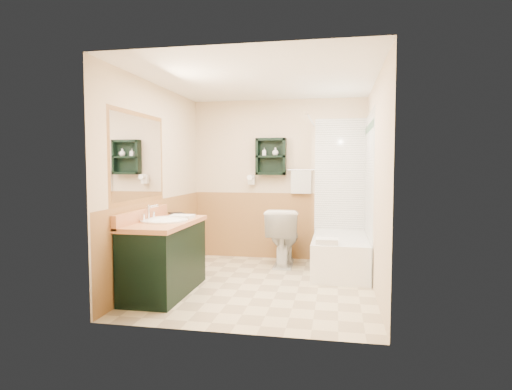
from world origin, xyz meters
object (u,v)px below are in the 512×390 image
object	(u,v)px
hair_dryer	(252,180)
vanity_book	(170,206)
vanity	(165,257)
toilet	(283,237)
soap_bottle_a	(264,154)
soap_bottle_b	(275,152)
wall_shelf	(271,157)
bathtub	(340,254)

from	to	relation	value
hair_dryer	vanity_book	distance (m)	1.60
vanity	toilet	distance (m)	1.94
vanity	toilet	world-z (taller)	vanity
hair_dryer	soap_bottle_a	size ratio (longest dim) A/B	2.07
toilet	soap_bottle_a	size ratio (longest dim) A/B	7.06
soap_bottle_b	wall_shelf	bearing A→B (deg)	175.80
vanity	toilet	xyz separation A→B (m)	(1.13, 1.58, -0.00)
wall_shelf	bathtub	xyz separation A→B (m)	(1.03, -0.56, -1.31)
wall_shelf	hair_dryer	bearing A→B (deg)	175.24
vanity_book	soap_bottle_b	bearing A→B (deg)	17.51
wall_shelf	soap_bottle_a	xyz separation A→B (m)	(-0.10, -0.01, 0.04)
wall_shelf	hair_dryer	xyz separation A→B (m)	(-0.30, 0.02, -0.35)
wall_shelf	soap_bottle_a	bearing A→B (deg)	-177.11
toilet	soap_bottle_b	size ratio (longest dim) A/B	6.85
soap_bottle_b	hair_dryer	bearing A→B (deg)	175.34
bathtub	toilet	distance (m)	0.84
hair_dryer	toilet	distance (m)	1.03
bathtub	vanity_book	world-z (taller)	vanity_book
vanity_book	vanity	bearing A→B (deg)	-106.37
bathtub	toilet	size ratio (longest dim) A/B	1.84
bathtub	soap_bottle_a	bearing A→B (deg)	153.77
hair_dryer	toilet	bearing A→B (deg)	-34.65
wall_shelf	toilet	bearing A→B (deg)	-55.97
hair_dryer	soap_bottle_b	world-z (taller)	soap_bottle_b
vanity	bathtub	world-z (taller)	vanity
hair_dryer	soap_bottle_a	xyz separation A→B (m)	(0.20, -0.03, 0.39)
hair_dryer	soap_bottle_b	bearing A→B (deg)	-4.66
wall_shelf	vanity	distance (m)	2.41
bathtub	soap_bottle_b	distance (m)	1.77
vanity_book	soap_bottle_a	size ratio (longest dim) A/B	2.01
soap_bottle_b	bathtub	bearing A→B (deg)	-30.06
toilet	soap_bottle_a	xyz separation A→B (m)	(-0.33, 0.34, 1.19)
vanity	soap_bottle_b	size ratio (longest dim) A/B	10.62
wall_shelf	hair_dryer	size ratio (longest dim) A/B	2.29
vanity_book	soap_bottle_a	xyz separation A→B (m)	(0.96, 1.35, 0.67)
wall_shelf	vanity_book	xyz separation A→B (m)	(-1.06, -1.36, -0.63)
bathtub	soap_bottle_a	world-z (taller)	soap_bottle_a
hair_dryer	wall_shelf	bearing A→B (deg)	-4.76
soap_bottle_b	vanity	bearing A→B (deg)	-116.67
soap_bottle_b	toilet	bearing A→B (deg)	-64.22
wall_shelf	soap_bottle_a	distance (m)	0.11
vanity	vanity_book	xyz separation A→B (m)	(-0.17, 0.56, 0.52)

